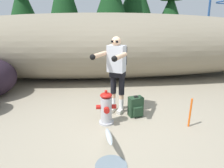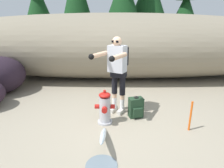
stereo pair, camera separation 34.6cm
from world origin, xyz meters
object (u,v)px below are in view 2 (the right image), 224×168
(fire_hydrant, at_px, (105,108))
(utility_worker, at_px, (117,66))
(spare_backpack, at_px, (136,108))
(survey_stake, at_px, (191,116))

(fire_hydrant, relative_size, utility_worker, 0.42)
(utility_worker, bearing_deg, spare_backpack, 91.42)
(utility_worker, bearing_deg, survey_stake, 89.62)
(fire_hydrant, relative_size, survey_stake, 1.19)
(spare_backpack, bearing_deg, fire_hydrant, -82.33)
(fire_hydrant, height_order, utility_worker, utility_worker)
(fire_hydrant, height_order, survey_stake, fire_hydrant)
(utility_worker, height_order, survey_stake, utility_worker)
(fire_hydrant, relative_size, spare_backpack, 1.52)
(spare_backpack, xyz_separation_m, survey_stake, (0.97, -0.55, 0.08))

